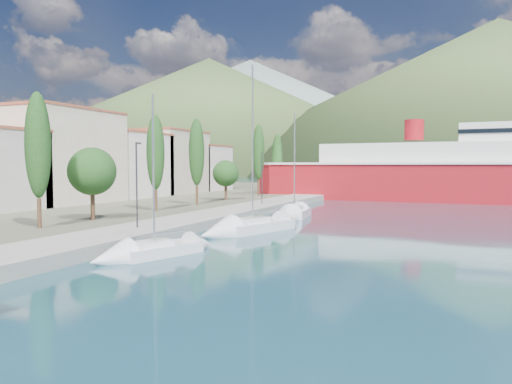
% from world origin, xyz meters
% --- Properties ---
extents(ground, '(1400.00, 1400.00, 0.00)m').
position_xyz_m(ground, '(0.00, 120.00, 0.00)').
color(ground, '#184150').
extents(quay, '(5.00, 88.00, 0.80)m').
position_xyz_m(quay, '(-9.00, 26.00, 0.40)').
color(quay, gray).
rests_on(quay, ground).
extents(land_strip, '(70.00, 148.00, 0.70)m').
position_xyz_m(land_strip, '(-47.00, 36.00, 0.35)').
color(land_strip, '#565644').
rests_on(land_strip, ground).
extents(town_buildings, '(9.20, 69.20, 11.30)m').
position_xyz_m(town_buildings, '(-32.00, 36.91, 5.57)').
color(town_buildings, beige).
rests_on(town_buildings, land_strip).
extents(tree_row, '(3.94, 64.55, 10.83)m').
position_xyz_m(tree_row, '(-15.81, 30.73, 5.80)').
color(tree_row, '#47301E').
rests_on(tree_row, land_strip).
extents(lamp_posts, '(0.15, 46.56, 6.06)m').
position_xyz_m(lamp_posts, '(-9.00, 14.90, 4.08)').
color(lamp_posts, '#2D2D33').
rests_on(lamp_posts, quay).
extents(sailboat_near, '(4.26, 7.30, 10.06)m').
position_xyz_m(sailboat_near, '(-4.45, 6.96, 0.28)').
color(sailboat_near, silver).
rests_on(sailboat_near, ground).
extents(sailboat_mid, '(5.36, 10.03, 13.98)m').
position_xyz_m(sailboat_mid, '(-3.33, 18.36, 0.33)').
color(sailboat_mid, silver).
rests_on(sailboat_mid, ground).
extents(sailboat_far, '(3.34, 7.99, 11.41)m').
position_xyz_m(sailboat_far, '(-2.87, 30.60, 0.32)').
color(sailboat_far, silver).
rests_on(sailboat_far, ground).
extents(ferry, '(65.55, 17.17, 12.89)m').
position_xyz_m(ferry, '(15.27, 63.66, 3.92)').
color(ferry, maroon).
rests_on(ferry, ground).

